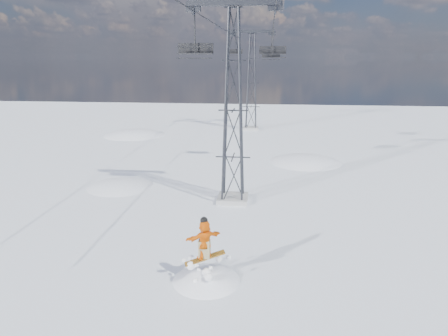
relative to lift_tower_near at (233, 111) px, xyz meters
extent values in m
plane|color=white|center=(-0.80, -8.00, -5.47)|extent=(120.00, 120.00, 0.00)
sphere|color=white|center=(-7.80, 2.00, -13.12)|extent=(16.00, 16.00, 16.00)
sphere|color=white|center=(5.20, 10.00, -14.97)|extent=(20.00, 20.00, 20.00)
sphere|color=white|center=(-12.80, 20.00, -15.87)|extent=(22.00, 22.00, 22.00)
cube|color=#999999|center=(0.00, 0.00, -5.32)|extent=(1.80, 1.80, 0.30)
cube|color=#292B30|center=(0.00, 0.00, 5.78)|extent=(5.00, 0.35, 0.35)
cube|color=#292B30|center=(-2.20, 0.00, 5.58)|extent=(0.80, 0.25, 0.50)
cube|color=#292B30|center=(2.20, 0.00, 5.58)|extent=(0.80, 0.25, 0.50)
cube|color=#999999|center=(0.00, 25.00, -5.32)|extent=(1.80, 1.80, 0.30)
cube|color=#292B30|center=(0.00, 25.00, 5.78)|extent=(5.00, 0.35, 0.35)
cube|color=#292B30|center=(-2.20, 25.00, 5.58)|extent=(0.80, 0.25, 0.50)
cube|color=#292B30|center=(2.20, 25.00, 5.58)|extent=(0.80, 0.25, 0.50)
cylinder|color=black|center=(-2.20, 11.50, 5.38)|extent=(0.06, 51.00, 0.06)
cylinder|color=black|center=(2.20, 11.50, 5.38)|extent=(0.06, 51.00, 0.06)
sphere|color=white|center=(-0.24, -9.04, -7.22)|extent=(4.40, 4.40, 4.40)
cube|color=orange|center=(-0.24, -9.34, -4.33)|extent=(1.55, 0.77, 0.42)
imported|color=orange|center=(-0.24, -9.34, -3.56)|extent=(1.42, 1.14, 1.51)
cube|color=#8D8057|center=(-0.24, -9.34, -3.97)|extent=(0.53, 0.50, 0.70)
sphere|color=black|center=(-0.24, -9.34, -2.82)|extent=(0.28, 0.28, 0.28)
cylinder|color=black|center=(-2.20, 0.31, 4.27)|extent=(0.08, 0.08, 2.23)
cube|color=black|center=(-2.20, 0.31, 3.16)|extent=(2.02, 0.46, 0.08)
cube|color=black|center=(-2.20, 0.54, 3.46)|extent=(2.02, 0.06, 0.56)
cylinder|color=black|center=(-2.20, 0.06, 2.90)|extent=(2.02, 0.06, 0.06)
cylinder|color=black|center=(-2.20, 0.01, 3.51)|extent=(2.02, 0.05, 0.05)
cylinder|color=black|center=(2.20, 7.90, 4.28)|extent=(0.08, 0.08, 2.19)
cube|color=black|center=(2.20, 7.90, 3.19)|extent=(2.00, 0.45, 0.08)
cube|color=black|center=(2.20, 8.12, 3.49)|extent=(2.00, 0.06, 0.55)
cylinder|color=black|center=(2.20, 7.65, 2.94)|extent=(2.00, 0.06, 0.06)
cylinder|color=black|center=(2.20, 7.60, 3.54)|extent=(2.00, 0.05, 0.05)
cylinder|color=black|center=(-2.20, 27.77, 4.38)|extent=(0.07, 0.07, 2.00)
cube|color=black|center=(-2.20, 27.77, 3.38)|extent=(1.82, 0.41, 0.07)
cube|color=black|center=(-2.20, 27.97, 3.66)|extent=(1.82, 0.05, 0.50)
cylinder|color=black|center=(-2.20, 27.54, 3.16)|extent=(1.82, 0.05, 0.05)
cylinder|color=black|center=(-2.20, 27.50, 3.70)|extent=(1.82, 0.05, 0.05)
cylinder|color=black|center=(2.20, 27.75, 4.17)|extent=(0.09, 0.09, 2.43)
cube|color=black|center=(2.20, 27.75, 2.95)|extent=(2.21, 0.50, 0.09)
cube|color=black|center=(2.20, 28.00, 3.28)|extent=(2.21, 0.07, 0.61)
cylinder|color=black|center=(2.20, 27.48, 2.67)|extent=(2.21, 0.07, 0.07)
cylinder|color=black|center=(2.20, 27.42, 3.34)|extent=(2.21, 0.06, 0.06)
camera|label=1|loc=(1.95, -22.74, 2.96)|focal=32.00mm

